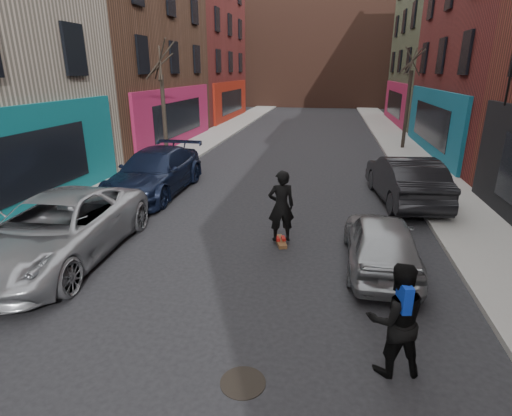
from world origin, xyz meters
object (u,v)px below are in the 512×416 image
at_px(manhole, 243,383).
at_px(parked_right_end, 405,179).
at_px(parked_left_far, 58,229).
at_px(skateboarder, 281,206).
at_px(parked_left_end, 155,172).
at_px(tree_right_far, 409,88).
at_px(parked_right_far, 381,241).
at_px(tree_left_far, 163,95).
at_px(skateboard, 280,242).
at_px(pedestrian, 396,319).

bearing_deg(manhole, parked_right_end, 68.52).
relative_size(parked_left_far, skateboarder, 2.95).
distance_m(parked_left_far, parked_left_end, 5.82).
relative_size(tree_right_far, parked_right_far, 1.72).
bearing_deg(manhole, parked_left_far, 148.22).
xyz_separation_m(parked_left_end, skateboarder, (5.30, -3.89, 0.25)).
distance_m(parked_left_far, manhole, 6.37).
relative_size(parked_left_end, manhole, 8.13).
distance_m(tree_left_far, skateboard, 11.74).
relative_size(parked_left_far, skateboard, 7.21).
bearing_deg(tree_right_far, skateboard, -110.27).
relative_size(tree_left_far, skateboarder, 3.32).
bearing_deg(skateboard, parked_right_end, 31.11).
bearing_deg(tree_right_far, parked_left_far, -122.72).
bearing_deg(pedestrian, tree_left_far, -68.76).
bearing_deg(parked_left_far, parked_right_end, 31.65).
xyz_separation_m(parked_right_end, skateboard, (-3.90, -4.47, -0.78)).
relative_size(tree_right_far, parked_left_end, 1.19).
xyz_separation_m(tree_right_far, parked_left_far, (-10.80, -16.81, -2.73)).
height_order(parked_left_end, parked_right_far, parked_left_end).
distance_m(skateboard, skateboarder, 1.03).
relative_size(tree_right_far, skateboarder, 3.48).
height_order(tree_left_far, skateboard, tree_left_far).
bearing_deg(tree_right_far, manhole, -105.08).
height_order(skateboarder, manhole, skateboarder).
xyz_separation_m(parked_right_far, skateboarder, (-2.50, 0.96, 0.41)).
bearing_deg(parked_right_end, skateboarder, 42.05).
xyz_separation_m(tree_left_far, tree_right_far, (12.40, 6.00, 0.15)).
relative_size(parked_left_end, parked_right_far, 1.44).
height_order(tree_right_far, pedestrian, tree_right_far).
height_order(skateboard, pedestrian, pedestrian).
height_order(parked_right_far, skateboard, parked_right_far).
height_order(pedestrian, manhole, pedestrian).
height_order(parked_left_far, parked_right_far, parked_left_far).
height_order(tree_right_far, skateboard, tree_right_far).
distance_m(tree_left_far, parked_left_end, 5.83).
relative_size(parked_right_end, pedestrian, 2.71).
bearing_deg(pedestrian, parked_right_end, -113.20).
bearing_deg(parked_left_end, tree_left_far, 108.04).
height_order(parked_right_end, skateboard, parked_right_end).
bearing_deg(skateboarder, skateboard, -17.79).
height_order(tree_right_far, parked_left_far, tree_right_far).
bearing_deg(parked_right_far, parked_right_end, -104.30).
relative_size(parked_left_far, parked_right_far, 1.46).
bearing_deg(parked_right_end, parked_right_far, 68.68).
height_order(tree_left_far, parked_right_far, tree_left_far).
xyz_separation_m(tree_left_far, parked_right_end, (10.80, -4.42, -2.55)).
bearing_deg(skateboarder, parked_left_end, -54.09).
distance_m(tree_left_far, manhole, 16.12).
distance_m(skateboarder, pedestrian, 5.10).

